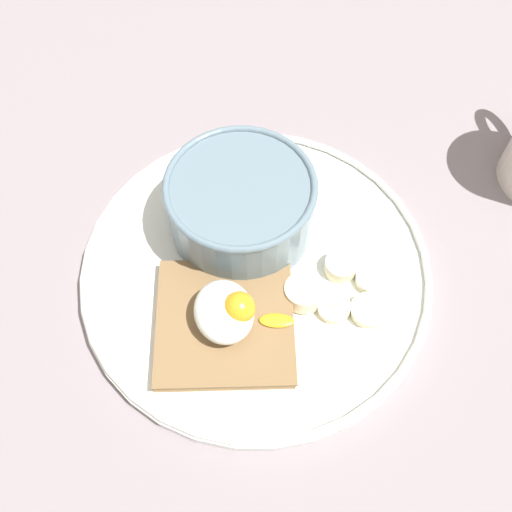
% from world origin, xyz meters
% --- Properties ---
extents(ground_plane, '(1.20, 1.20, 0.02)m').
position_xyz_m(ground_plane, '(0.00, 0.00, 0.01)').
color(ground_plane, gray).
rests_on(ground_plane, ground).
extents(plate, '(0.29, 0.29, 0.02)m').
position_xyz_m(plate, '(0.00, 0.00, 0.03)').
color(plate, white).
rests_on(plate, ground_plane).
extents(oatmeal_bowl, '(0.12, 0.12, 0.06)m').
position_xyz_m(oatmeal_bowl, '(-0.04, 0.00, 0.06)').
color(oatmeal_bowl, slate).
rests_on(oatmeal_bowl, plate).
extents(toast_slice, '(0.13, 0.13, 0.01)m').
position_xyz_m(toast_slice, '(0.04, -0.04, 0.04)').
color(toast_slice, olive).
rests_on(toast_slice, plate).
extents(poached_egg, '(0.05, 0.07, 0.04)m').
position_xyz_m(poached_egg, '(0.04, -0.04, 0.06)').
color(poached_egg, white).
rests_on(poached_egg, toast_slice).
extents(banana_slice_front, '(0.03, 0.04, 0.01)m').
position_xyz_m(banana_slice_front, '(0.05, 0.05, 0.03)').
color(banana_slice_front, beige).
rests_on(banana_slice_front, plate).
extents(banana_slice_left, '(0.04, 0.04, 0.01)m').
position_xyz_m(banana_slice_left, '(0.06, 0.07, 0.04)').
color(banana_slice_left, '#EEEBBB').
rests_on(banana_slice_left, plate).
extents(banana_slice_back, '(0.03, 0.03, 0.01)m').
position_xyz_m(banana_slice_back, '(0.02, 0.07, 0.04)').
color(banana_slice_back, '#F4E9C0').
rests_on(banana_slice_back, plate).
extents(banana_slice_right, '(0.04, 0.04, 0.02)m').
position_xyz_m(banana_slice_right, '(0.04, 0.03, 0.04)').
color(banana_slice_right, beige).
rests_on(banana_slice_right, plate).
extents(banana_slice_inner, '(0.03, 0.03, 0.01)m').
position_xyz_m(banana_slice_inner, '(0.04, 0.09, 0.03)').
color(banana_slice_inner, '#F6F0C6').
rests_on(banana_slice_inner, plate).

